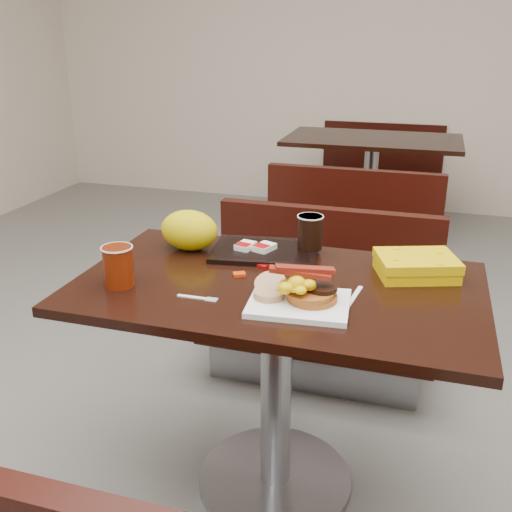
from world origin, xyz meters
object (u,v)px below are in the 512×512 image
(bench_near_n, at_px, (318,303))
(tray, at_px, (265,251))
(bench_far_n, at_px, (379,171))
(fork, at_px, (192,297))
(coffee_cup_far, at_px, (310,232))
(hashbrown_sleeve_right, at_px, (264,247))
(table_near, at_px, (276,390))
(clamshell, at_px, (416,266))
(table_far, at_px, (369,190))
(bench_far_s, at_px, (356,221))
(knife, at_px, (354,297))
(paper_bag, at_px, (189,230))
(coffee_cup_near, at_px, (118,266))
(platter, at_px, (299,303))
(hashbrown_sleeve_left, at_px, (245,246))
(pancake_stack, at_px, (312,295))

(bench_near_n, bearing_deg, tray, -102.51)
(bench_near_n, bearing_deg, bench_far_n, 90.00)
(fork, xyz_separation_m, coffee_cup_far, (0.24, 0.44, 0.07))
(fork, relative_size, hashbrown_sleeve_right, 1.63)
(table_near, bearing_deg, hashbrown_sleeve_right, 115.66)
(coffee_cup_far, height_order, clamshell, coffee_cup_far)
(table_far, bearing_deg, bench_far_s, -90.00)
(bench_far_n, relative_size, knife, 6.32)
(bench_near_n, xyz_separation_m, paper_bag, (-0.36, -0.51, 0.46))
(knife, bearing_deg, paper_bag, -103.84)
(fork, xyz_separation_m, paper_bag, (-0.16, 0.36, 0.07))
(table_far, bearing_deg, coffee_cup_near, -99.15)
(bench_near_n, xyz_separation_m, hashbrown_sleeve_right, (-0.10, -0.48, 0.42))
(bench_near_n, relative_size, platter, 3.69)
(tray, bearing_deg, coffee_cup_far, 11.05)
(paper_bag, bearing_deg, bench_far_s, 77.99)
(bench_far_n, relative_size, paper_bag, 5.06)
(table_far, xyz_separation_m, bench_far_s, (0.00, -0.70, -0.02))
(bench_far_s, xyz_separation_m, fork, (-0.21, -2.07, 0.39))
(knife, bearing_deg, bench_near_n, -155.30)
(platter, bearing_deg, paper_bag, 139.50)
(table_far, height_order, hashbrown_sleeve_left, hashbrown_sleeve_left)
(coffee_cup_near, bearing_deg, fork, -4.31)
(hashbrown_sleeve_right, xyz_separation_m, clamshell, (0.49, -0.03, 0.01))
(table_near, height_order, bench_near_n, table_near)
(pancake_stack, height_order, fork, pancake_stack)
(platter, distance_m, pancake_stack, 0.04)
(clamshell, bearing_deg, pancake_stack, -150.59)
(knife, bearing_deg, tray, -120.76)
(bench_near_n, distance_m, pancake_stack, 0.92)
(platter, bearing_deg, table_far, 86.87)
(bench_far_n, bearing_deg, knife, -86.04)
(pancake_stack, xyz_separation_m, clamshell, (0.26, 0.29, 0.00))
(paper_bag, bearing_deg, fork, -66.53)
(fork, bearing_deg, bench_near_n, 75.69)
(bench_far_s, relative_size, tray, 2.89)
(bench_far_s, distance_m, paper_bag, 1.80)
(clamshell, distance_m, paper_bag, 0.75)
(coffee_cup_far, bearing_deg, knife, -58.21)
(bench_near_n, relative_size, pancake_stack, 7.25)
(bench_far_s, height_order, hashbrown_sleeve_left, hashbrown_sleeve_left)
(bench_near_n, relative_size, bench_far_n, 1.00)
(platter, height_order, clamshell, clamshell)
(platter, xyz_separation_m, hashbrown_sleeve_right, (-0.20, 0.35, 0.02))
(fork, bearing_deg, tray, 74.58)
(coffee_cup_near, bearing_deg, clamshell, 21.60)
(table_far, height_order, pancake_stack, pancake_stack)
(fork, height_order, clamshell, clamshell)
(platter, height_order, hashbrown_sleeve_right, hashbrown_sleeve_right)
(bench_far_n, height_order, clamshell, clamshell)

